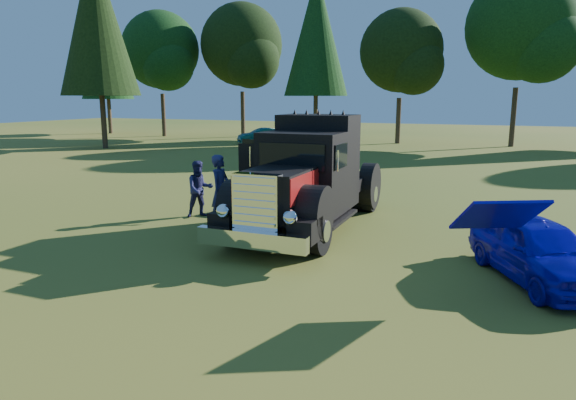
{
  "coord_description": "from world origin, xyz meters",
  "views": [
    {
      "loc": [
        3.2,
        -10.04,
        3.47
      ],
      "look_at": [
        -1.41,
        1.18,
        1.03
      ],
      "focal_mm": 32.0,
      "sensor_mm": 36.0,
      "label": 1
    }
  ],
  "objects_px": {
    "distant_teal_car": "(262,136)",
    "diamond_t_truck": "(307,181)",
    "spectator_far": "(200,189)",
    "spectator_near": "(221,190)",
    "hotrod_coupe": "(538,250)"
  },
  "relations": [
    {
      "from": "distant_teal_car",
      "to": "diamond_t_truck",
      "type": "bearing_deg",
      "value": -15.32
    },
    {
      "from": "spectator_far",
      "to": "distant_teal_car",
      "type": "relative_size",
      "value": 0.46
    },
    {
      "from": "diamond_t_truck",
      "to": "spectator_near",
      "type": "relative_size",
      "value": 3.68
    },
    {
      "from": "spectator_near",
      "to": "spectator_far",
      "type": "bearing_deg",
      "value": 59.12
    },
    {
      "from": "spectator_near",
      "to": "distant_teal_car",
      "type": "distance_m",
      "value": 25.0
    },
    {
      "from": "diamond_t_truck",
      "to": "hotrod_coupe",
      "type": "xyz_separation_m",
      "value": [
        5.48,
        -2.09,
        -0.66
      ]
    },
    {
      "from": "diamond_t_truck",
      "to": "spectator_far",
      "type": "xyz_separation_m",
      "value": [
        -3.38,
        0.11,
        -0.45
      ]
    },
    {
      "from": "hotrod_coupe",
      "to": "distant_teal_car",
      "type": "xyz_separation_m",
      "value": [
        -17.39,
        24.66,
        -0.03
      ]
    },
    {
      "from": "spectator_far",
      "to": "spectator_near",
      "type": "bearing_deg",
      "value": -77.38
    },
    {
      "from": "spectator_near",
      "to": "spectator_far",
      "type": "xyz_separation_m",
      "value": [
        -1.06,
        0.62,
        -0.14
      ]
    },
    {
      "from": "spectator_near",
      "to": "hotrod_coupe",
      "type": "bearing_deg",
      "value": -101.85
    },
    {
      "from": "diamond_t_truck",
      "to": "hotrod_coupe",
      "type": "relative_size",
      "value": 1.72
    },
    {
      "from": "spectator_far",
      "to": "hotrod_coupe",
      "type": "bearing_deg",
      "value": -60.87
    },
    {
      "from": "diamond_t_truck",
      "to": "spectator_far",
      "type": "relative_size",
      "value": 4.31
    },
    {
      "from": "diamond_t_truck",
      "to": "distant_teal_car",
      "type": "height_order",
      "value": "diamond_t_truck"
    }
  ]
}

